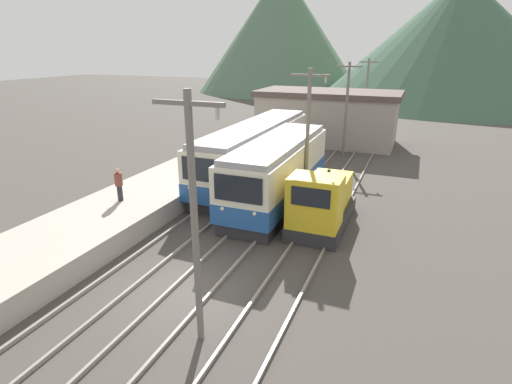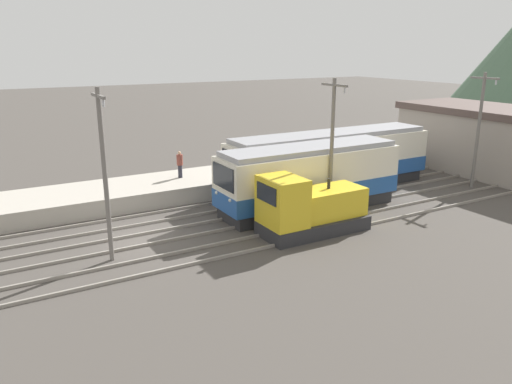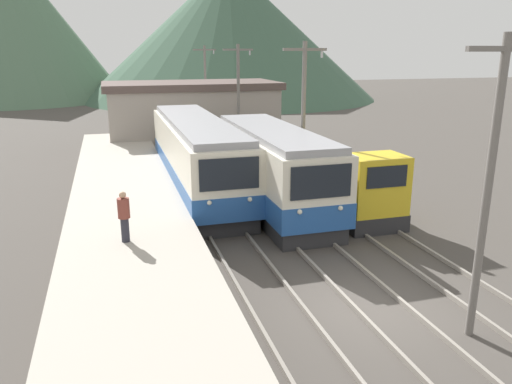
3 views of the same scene
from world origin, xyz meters
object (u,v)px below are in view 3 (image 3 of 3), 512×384
(catenary_mast_near, at_px, (489,182))
(catenary_mast_mid, at_px, (303,119))
(commuter_train_left, at_px, (197,159))
(catenary_mast_far, at_px, (239,96))
(catenary_mast_distant, at_px, (206,85))
(shunting_locomotive, at_px, (355,190))
(commuter_train_center, at_px, (273,172))
(person_on_platform, at_px, (124,215))

(catenary_mast_near, distance_m, catenary_mast_mid, 11.68)
(commuter_train_left, relative_size, catenary_mast_far, 1.95)
(commuter_train_left, relative_size, catenary_mast_near, 1.95)
(catenary_mast_mid, xyz_separation_m, catenary_mast_distant, (0.00, 23.35, 0.00))
(catenary_mast_near, bearing_deg, shunting_locomotive, 80.81)
(commuter_train_center, bearing_deg, shunting_locomotive, -35.80)
(catenary_mast_distant, bearing_deg, catenary_mast_near, -90.00)
(commuter_train_center, relative_size, shunting_locomotive, 1.97)
(catenary_mast_near, relative_size, catenary_mast_mid, 1.00)
(person_on_platform, bearing_deg, commuter_train_center, 37.15)
(commuter_train_left, bearing_deg, person_on_platform, -113.78)
(catenary_mast_near, bearing_deg, commuter_train_center, 97.54)
(commuter_train_center, height_order, shunting_locomotive, commuter_train_center)
(shunting_locomotive, distance_m, catenary_mast_near, 9.75)
(person_on_platform, bearing_deg, catenary_mast_mid, 33.12)
(catenary_mast_mid, distance_m, person_on_platform, 9.93)
(shunting_locomotive, height_order, catenary_mast_far, catenary_mast_far)
(shunting_locomotive, height_order, catenary_mast_near, catenary_mast_near)
(catenary_mast_mid, bearing_deg, catenary_mast_distant, 90.00)
(catenary_mast_distant, relative_size, person_on_platform, 4.39)
(shunting_locomotive, bearing_deg, catenary_mast_near, -99.19)
(commuter_train_center, bearing_deg, catenary_mast_far, 82.82)
(commuter_train_left, xyz_separation_m, catenary_mast_distant, (4.31, 19.97, 2.27))
(commuter_train_center, height_order, catenary_mast_far, catenary_mast_far)
(commuter_train_center, xyz_separation_m, person_on_platform, (-6.63, -5.02, 0.22))
(shunting_locomotive, height_order, person_on_platform, shunting_locomotive)
(commuter_train_center, distance_m, person_on_platform, 8.32)
(catenary_mast_mid, height_order, catenary_mast_far, same)
(catenary_mast_near, distance_m, catenary_mast_far, 23.35)
(catenary_mast_mid, distance_m, catenary_mast_far, 11.68)
(commuter_train_left, distance_m, catenary_mast_far, 9.62)
(commuter_train_left, bearing_deg, shunting_locomotive, -45.15)
(commuter_train_center, xyz_separation_m, catenary_mast_distant, (1.51, 23.64, 2.28))
(catenary_mast_distant, bearing_deg, catenary_mast_far, -90.00)
(shunting_locomotive, distance_m, catenary_mast_mid, 3.99)
(catenary_mast_distant, bearing_deg, commuter_train_center, -93.65)
(person_on_platform, bearing_deg, commuter_train_left, 66.22)
(shunting_locomotive, bearing_deg, catenary_mast_distant, 93.31)
(commuter_train_center, xyz_separation_m, catenary_mast_far, (1.51, 11.96, 2.28))
(person_on_platform, bearing_deg, shunting_locomotive, 16.54)
(catenary_mast_far, bearing_deg, commuter_train_center, -97.18)
(shunting_locomotive, relative_size, catenary_mast_far, 0.74)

